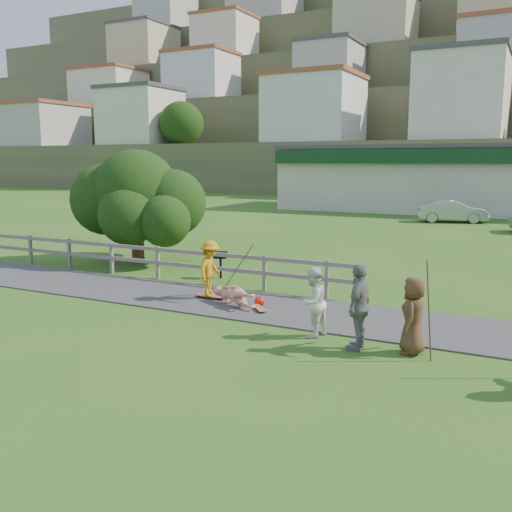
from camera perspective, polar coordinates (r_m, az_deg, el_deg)
The scene contains 18 objects.
ground at distance 14.65m, azimuth -4.89°, elevation -6.08°, with size 260.00×260.00×0.00m, color #305E1B.
path at distance 15.89m, azimuth -2.02°, elevation -4.73°, with size 34.00×3.00×0.04m, color #39393C.
fence at distance 19.75m, azimuth -11.24°, elevation -0.01°, with size 15.05×0.10×1.10m.
strip_mall at distance 47.04m, azimuth 23.00°, elevation 7.15°, with size 32.50×10.75×5.10m.
hillside at distance 104.06m, azimuth 23.62°, elevation 14.56°, with size 220.00×67.00×47.50m.
skater_rider at distance 16.24m, azimuth -4.60°, elevation -1.62°, with size 1.03×0.59×1.60m, color orange.
skater_fallen at distance 15.52m, azimuth -2.20°, elevation -4.01°, with size 1.65×0.40×0.60m, color tan.
spectator_a at distance 12.87m, azimuth 5.69°, elevation -4.63°, with size 0.77×0.60×1.59m, color white.
spectator_b at distance 12.14m, azimuth 10.26°, elevation -5.03°, with size 1.07×0.45×1.83m, color gray.
spectator_c at distance 12.14m, azimuth 15.45°, elevation -5.78°, with size 0.78×0.51×1.60m, color #553522.
car_silver at distance 38.77m, azimuth 19.03°, elevation 4.26°, with size 1.50×4.30×1.42m, color #A9ACB1.
tree at distance 22.67m, azimuth -11.82°, elevation 3.95°, with size 5.31×5.31×3.61m, color black, non-canonical shape.
bbq at distance 19.24m, azimuth -3.56°, elevation -0.90°, with size 0.42×0.32×0.91m, color black, non-canonical shape.
longboard_rider at distance 16.40m, azimuth -4.57°, elevation -4.18°, with size 0.96×0.24×0.11m, color brown, non-canonical shape.
longboard_fallen at distance 15.13m, azimuth 0.28°, elevation -5.35°, with size 0.84×0.21×0.09m, color brown, non-canonical shape.
helmet at distance 15.59m, azimuth 0.37°, elevation -4.54°, with size 0.29×0.29×0.29m, color red.
pole_rider at distance 16.24m, azimuth -2.07°, elevation -0.89°, with size 0.03×0.03×2.00m, color brown.
pole_spec_left at distance 11.73m, azimuth 16.91°, elevation -5.30°, with size 0.03×0.03×2.03m, color brown.
Camera 1 is at (7.51, -11.95, 3.94)m, focal length 40.00 mm.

